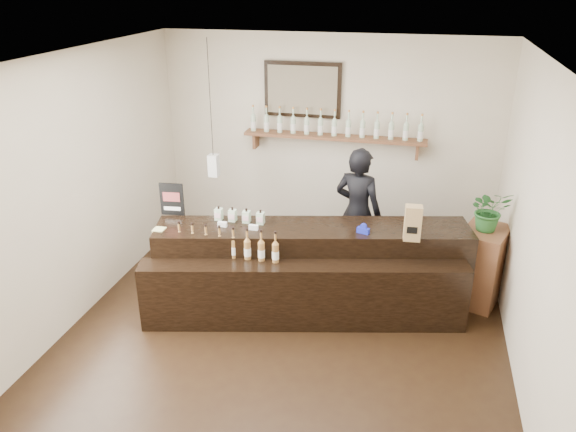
# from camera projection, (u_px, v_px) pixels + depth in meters

# --- Properties ---
(ground) EXTENTS (5.00, 5.00, 0.00)m
(ground) POSITION_uv_depth(u_px,v_px,m) (284.00, 335.00, 5.86)
(ground) COLOR black
(ground) RESTS_ON ground
(room_shell) EXTENTS (5.00, 5.00, 5.00)m
(room_shell) POSITION_uv_depth(u_px,v_px,m) (283.00, 182.00, 5.18)
(room_shell) COLOR beige
(room_shell) RESTS_ON ground
(back_wall_decor) EXTENTS (2.66, 0.96, 1.69)m
(back_wall_decor) POSITION_uv_depth(u_px,v_px,m) (316.00, 117.00, 7.31)
(back_wall_decor) COLOR brown
(back_wall_decor) RESTS_ON ground
(counter) EXTENTS (3.46, 1.66, 1.11)m
(counter) POSITION_uv_depth(u_px,v_px,m) (309.00, 273.00, 6.16)
(counter) COLOR black
(counter) RESTS_ON ground
(promo_sign) EXTENTS (0.27, 0.05, 0.38)m
(promo_sign) POSITION_uv_depth(u_px,v_px,m) (172.00, 199.00, 6.30)
(promo_sign) COLOR black
(promo_sign) RESTS_ON counter
(paper_bag) EXTENTS (0.18, 0.14, 0.37)m
(paper_bag) POSITION_uv_depth(u_px,v_px,m) (413.00, 223.00, 5.71)
(paper_bag) COLOR #9A7D4A
(paper_bag) RESTS_ON counter
(tape_dispenser) EXTENTS (0.14, 0.09, 0.11)m
(tape_dispenser) POSITION_uv_depth(u_px,v_px,m) (363.00, 229.00, 5.91)
(tape_dispenser) COLOR #1924B5
(tape_dispenser) RESTS_ON counter
(side_cabinet) EXTENTS (0.63, 0.73, 0.89)m
(side_cabinet) POSITION_uv_depth(u_px,v_px,m) (481.00, 266.00, 6.33)
(side_cabinet) COLOR brown
(side_cabinet) RESTS_ON ground
(potted_plant) EXTENTS (0.51, 0.47, 0.47)m
(potted_plant) POSITION_uv_depth(u_px,v_px,m) (490.00, 210.00, 6.06)
(potted_plant) COLOR #265F27
(potted_plant) RESTS_ON side_cabinet
(shopkeeper) EXTENTS (0.77, 0.61, 1.83)m
(shopkeeper) POSITION_uv_depth(u_px,v_px,m) (358.00, 204.00, 6.76)
(shopkeeper) COLOR black
(shopkeeper) RESTS_ON ground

